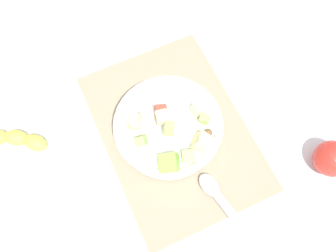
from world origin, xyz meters
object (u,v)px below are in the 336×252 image
Objects in this scene: serving_spoon at (226,206)px; salad_bowl at (168,128)px; whole_apple at (332,159)px; banana_whole at (16,139)px.

salad_bowl is at bearing 11.53° from serving_spoon.
whole_apple is at bearing -126.03° from salad_bowl.
banana_whole reaches higher than serving_spoon.
banana_whole is at bearing 47.55° from serving_spoon.
whole_apple is 0.64× the size of banana_whole.
salad_bowl is 0.21m from serving_spoon.
whole_apple is at bearing -92.01° from serving_spoon.
serving_spoon is 2.71× the size of whole_apple.
serving_spoon is at bearing 87.99° from whole_apple.
banana_whole is at bearing 60.95° from whole_apple.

